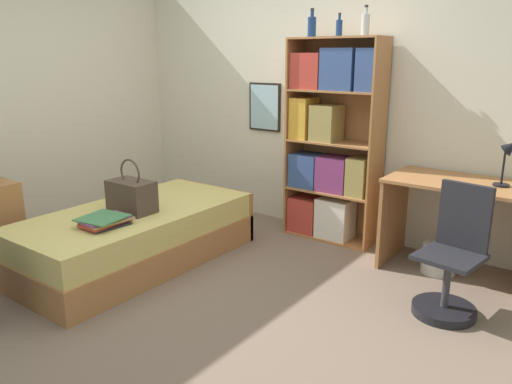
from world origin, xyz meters
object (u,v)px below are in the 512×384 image
at_px(book_stack_on_bed, 105,221).
at_px(handbag, 132,195).
at_px(bottle_clear, 365,24).
at_px(desk_chair, 451,273).
at_px(bed, 137,236).
at_px(bookcase, 329,145).
at_px(waste_bin, 439,259).
at_px(desk, 459,211).
at_px(bottle_green, 312,26).
at_px(bottle_brown, 339,28).
at_px(desk_lamp, 509,154).

bearing_deg(book_stack_on_bed, handbag, 108.60).
relative_size(bottle_clear, desk_chair, 0.28).
relative_size(bed, bookcase, 1.08).
xyz_separation_m(desk_chair, waste_bin, (-0.25, 0.61, -0.17)).
xyz_separation_m(desk, desk_chair, (0.15, -0.68, -0.23)).
height_order(bottle_clear, waste_bin, bottle_clear).
bearing_deg(desk_chair, bottle_green, 153.18).
distance_m(bottle_brown, desk_chair, 2.27).
height_order(bookcase, bottle_green, bottle_green).
height_order(desk_chair, waste_bin, desk_chair).
height_order(book_stack_on_bed, waste_bin, book_stack_on_bed).
bearing_deg(waste_bin, handbag, -147.64).
xyz_separation_m(bottle_clear, waste_bin, (0.83, -0.18, -1.82)).
bearing_deg(bed, handbag, -65.67).
bearing_deg(handbag, bottle_green, 63.89).
bearing_deg(bottle_brown, bed, -124.41).
distance_m(bed, bottle_clear, 2.59).
xyz_separation_m(bottle_green, bottle_brown, (0.26, 0.03, -0.02)).
relative_size(book_stack_on_bed, desk_chair, 0.43).
xyz_separation_m(bookcase, waste_bin, (1.13, -0.20, -0.78)).
relative_size(bottle_brown, bottle_clear, 0.81).
height_order(bed, book_stack_on_bed, book_stack_on_bed).
bearing_deg(bottle_clear, desk, -7.25).
xyz_separation_m(handbag, book_stack_on_bed, (0.12, -0.36, -0.10)).
relative_size(handbag, desk_chair, 0.50).
relative_size(bottle_clear, desk, 0.22).
height_order(book_stack_on_bed, desk, desk).
relative_size(book_stack_on_bed, desk_lamp, 1.02).
relative_size(bookcase, bottle_brown, 9.33).
bearing_deg(waste_bin, bottle_green, 171.75).
relative_size(bottle_green, desk_lamp, 0.66).
distance_m(bottle_green, bottle_brown, 0.26).
relative_size(handbag, waste_bin, 1.62).
distance_m(desk, desk_chair, 0.73).
xyz_separation_m(bed, desk, (2.22, 1.34, 0.29)).
bearing_deg(bookcase, desk, -6.47).
distance_m(bookcase, desk, 1.29).
bearing_deg(bottle_clear, bookcase, 175.89).
distance_m(desk_lamp, desk_chair, 1.00).
distance_m(bed, desk_lamp, 2.96).
xyz_separation_m(bottle_brown, bottle_clear, (0.26, -0.04, 0.02)).
bearing_deg(bottle_clear, desk_chair, -36.34).
bearing_deg(waste_bin, bookcase, 169.87).
xyz_separation_m(bed, book_stack_on_bed, (0.14, -0.41, 0.27)).
xyz_separation_m(handbag, bottle_clear, (1.27, 1.51, 1.35)).
bearing_deg(bed, desk, 31.15).
height_order(book_stack_on_bed, bottle_brown, bottle_brown).
bearing_deg(handbag, desk_chair, 17.00).
height_order(desk, desk_chair, desk_chair).
xyz_separation_m(desk, waste_bin, (-0.10, -0.06, -0.40)).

